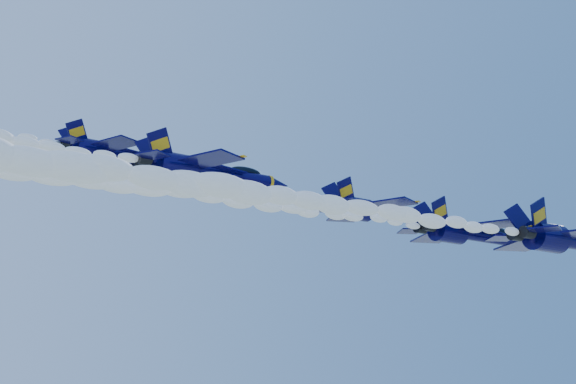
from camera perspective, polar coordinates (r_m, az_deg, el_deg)
jet_lead at (r=83.50m, az=21.33°, el=-3.57°), size 19.82×16.26×7.37m
smoke_trail_jet_lead at (r=57.80m, az=0.09°, el=-0.45°), size 55.96×2.53×2.27m
jet_second at (r=85.85m, az=14.22°, el=-3.17°), size 18.22×14.95×6.77m
smoke_trail_jet_second at (r=64.22m, az=-7.70°, el=-0.07°), size 55.96×2.32×2.09m
jet_third at (r=81.45m, az=7.11°, el=-1.54°), size 16.38×13.44×6.09m
smoke_trail_jet_third at (r=64.65m, az=-17.03°, el=2.10°), size 55.96×2.09×1.88m
jet_fourth at (r=83.21m, az=-6.42°, el=1.66°), size 19.88×16.31×7.39m
jet_fifth at (r=88.50m, az=-13.32°, el=2.96°), size 16.46×13.50×6.12m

